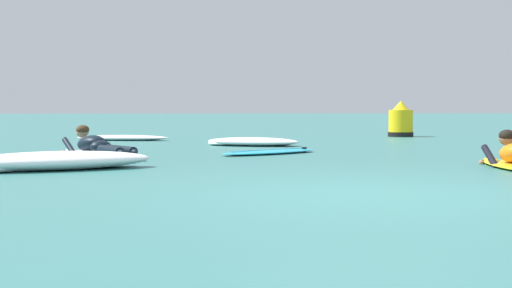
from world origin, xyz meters
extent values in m
plane|color=#387A75|center=(0.00, 10.00, 0.00)|extent=(120.00, 120.00, 0.00)
ellipsoid|color=yellow|center=(2.56, 3.61, 0.05)|extent=(0.21, 0.21, 0.06)
cylinder|color=black|center=(2.31, 2.96, 0.12)|extent=(0.12, 0.57, 0.33)
sphere|color=#8C6647|center=(2.32, 3.33, 0.02)|extent=(0.09, 0.09, 0.09)
sphere|color=#8C6647|center=(2.53, 2.97, 0.38)|extent=(0.21, 0.21, 0.21)
ellipsoid|color=black|center=(2.53, 2.95, 0.41)|extent=(0.23, 0.21, 0.16)
ellipsoid|color=silver|center=(-3.31, 5.38, 0.04)|extent=(1.52, 2.19, 0.07)
ellipsoid|color=silver|center=(-3.82, 6.30, 0.05)|extent=(0.26, 0.27, 0.06)
ellipsoid|color=black|center=(-3.34, 5.42, 0.20)|extent=(0.70, 0.83, 0.35)
ellipsoid|color=black|center=(-3.14, 5.05, 0.17)|extent=(0.43, 0.41, 0.20)
cylinder|color=black|center=(-2.92, 4.49, 0.14)|extent=(0.51, 0.86, 0.14)
ellipsoid|color=black|center=(-2.73, 4.09, 0.14)|extent=(0.19, 0.24, 0.08)
cylinder|color=black|center=(-2.78, 4.57, 0.14)|extent=(0.59, 0.83, 0.14)
ellipsoid|color=black|center=(-2.54, 4.19, 0.14)|extent=(0.19, 0.24, 0.08)
cylinder|color=black|center=(-3.72, 5.67, 0.12)|extent=(0.36, 0.55, 0.33)
sphere|color=tan|center=(-3.90, 6.00, 0.02)|extent=(0.09, 0.09, 0.09)
cylinder|color=black|center=(-3.32, 5.86, 0.12)|extent=(0.36, 0.55, 0.33)
sphere|color=tan|center=(-3.50, 6.17, 0.02)|extent=(0.09, 0.09, 0.09)
sphere|color=tan|center=(-3.54, 5.79, 0.38)|extent=(0.21, 0.21, 0.21)
ellipsoid|color=#47331E|center=(-3.53, 5.77, 0.41)|extent=(0.29, 0.28, 0.16)
ellipsoid|color=#2DB2D1|center=(-0.44, 5.73, 0.04)|extent=(1.92, 1.66, 0.07)
cube|color=#1E9EDB|center=(-0.44, 5.73, 0.07)|extent=(1.37, 1.07, 0.01)
cone|color=black|center=(0.21, 6.24, 0.01)|extent=(0.14, 0.14, 0.16)
ellipsoid|color=white|center=(-3.45, 10.90, 0.06)|extent=(2.24, 0.98, 0.13)
ellipsoid|color=white|center=(-2.90, 10.90, 0.04)|extent=(0.79, 0.35, 0.09)
ellipsoid|color=white|center=(-4.10, 10.94, 0.03)|extent=(0.83, 0.52, 0.07)
ellipsoid|color=white|center=(-0.56, 8.39, 0.08)|extent=(2.11, 1.56, 0.17)
ellipsoid|color=white|center=(-0.07, 8.33, 0.06)|extent=(0.82, 0.77, 0.12)
ellipsoid|color=white|center=(-1.13, 8.52, 0.05)|extent=(0.75, 0.55, 0.09)
ellipsoid|color=white|center=(-3.37, 2.74, 0.12)|extent=(2.54, 1.66, 0.24)
ellipsoid|color=white|center=(-2.85, 3.08, 0.08)|extent=(0.91, 0.88, 0.17)
cylinder|color=yellow|center=(3.54, 12.64, 0.35)|extent=(0.63, 0.63, 0.69)
cone|color=yellow|center=(3.54, 12.64, 0.81)|extent=(0.44, 0.44, 0.24)
cylinder|color=black|center=(3.54, 12.64, 0.06)|extent=(0.66, 0.66, 0.12)
camera|label=1|loc=(-1.45, -7.03, 0.81)|focal=53.82mm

